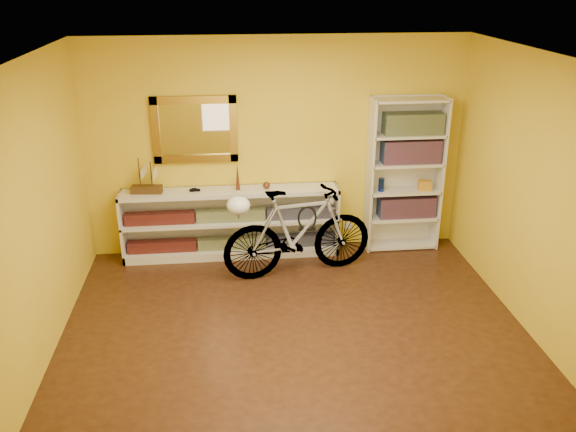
{
  "coord_description": "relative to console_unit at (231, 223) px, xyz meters",
  "views": [
    {
      "loc": [
        -0.59,
        -4.85,
        3.26
      ],
      "look_at": [
        0.0,
        0.7,
        0.95
      ],
      "focal_mm": 37.23,
      "sensor_mm": 36.0,
      "label": 1
    }
  ],
  "objects": [
    {
      "name": "book_row_c",
      "position": [
        2.17,
        0.03,
        1.16
      ],
      "size": [
        0.7,
        0.22,
        0.25
      ],
      "primitive_type": "cube",
      "color": "navy",
      "rests_on": "bookcase"
    },
    {
      "name": "right_wall",
      "position": [
        2.83,
        -1.81,
        0.88
      ],
      "size": [
        0.01,
        4.0,
        2.6
      ],
      "primitive_type": "cube",
      "color": "gold",
      "rests_on": "ground"
    },
    {
      "name": "cd_row_upper",
      "position": [
        0.0,
        -0.02,
        0.11
      ],
      "size": [
        2.5,
        0.13,
        0.14
      ],
      "primitive_type": "cube",
      "color": "navy",
      "rests_on": "console_unit"
    },
    {
      "name": "red_tin",
      "position": [
        1.92,
        0.06,
        1.12
      ],
      "size": [
        0.14,
        0.14,
        0.17
      ],
      "primitive_type": "cube",
      "rotation": [
        0.0,
        0.0,
        -0.11
      ],
      "color": "maroon",
      "rests_on": "bookcase"
    },
    {
      "name": "left_wall",
      "position": [
        -1.68,
        -1.81,
        0.88
      ],
      "size": [
        0.01,
        4.0,
        2.6
      ],
      "primitive_type": "cube",
      "color": "gold",
      "rests_on": "ground"
    },
    {
      "name": "u_lock",
      "position": [
        0.85,
        -0.54,
        0.25
      ],
      "size": [
        0.22,
        0.02,
        0.22
      ],
      "primitive_type": "torus",
      "rotation": [
        1.57,
        0.0,
        0.0
      ],
      "color": "black",
      "rests_on": "bicycle"
    },
    {
      "name": "bronze_ornament",
      "position": [
        0.1,
        0.0,
        0.59
      ],
      "size": [
        0.06,
        0.06,
        0.32
      ],
      "primitive_type": "cone",
      "color": "brown",
      "rests_on": "console_unit"
    },
    {
      "name": "back_wall",
      "position": [
        0.57,
        0.19,
        0.88
      ],
      "size": [
        4.5,
        0.01,
        2.6
      ],
      "primitive_type": "cube",
      "color": "gold",
      "rests_on": "ground"
    },
    {
      "name": "bookcase",
      "position": [
        2.12,
        0.03,
        0.52
      ],
      "size": [
        0.9,
        0.3,
        1.9
      ],
      "primitive_type": null,
      "color": "silver",
      "rests_on": "floor"
    },
    {
      "name": "toy_car",
      "position": [
        -0.41,
        0.0,
        0.43
      ],
      "size": [
        0.0,
        0.0,
        0.0
      ],
      "primitive_type": "imported",
      "rotation": [
        0.0,
        0.0,
        1.67
      ],
      "color": "black",
      "rests_on": "console_unit"
    },
    {
      "name": "book_row_a",
      "position": [
        2.17,
        0.03,
        0.12
      ],
      "size": [
        0.7,
        0.22,
        0.26
      ],
      "primitive_type": "cube",
      "color": "maroon",
      "rests_on": "bookcase"
    },
    {
      "name": "gilt_mirror",
      "position": [
        -0.38,
        0.15,
        1.12
      ],
      "size": [
        0.98,
        0.06,
        0.78
      ],
      "primitive_type": "cube",
      "color": "olive",
      "rests_on": "back_wall"
    },
    {
      "name": "travel_mug",
      "position": [
        1.83,
        0.01,
        0.42
      ],
      "size": [
        0.07,
        0.07,
        0.16
      ],
      "primitive_type": "cylinder",
      "color": "navy",
      "rests_on": "bookcase"
    },
    {
      "name": "cd_row_lower",
      "position": [
        0.0,
        -0.02,
        -0.26
      ],
      "size": [
        2.5,
        0.13,
        0.14
      ],
      "primitive_type": "cube",
      "color": "black",
      "rests_on": "console_unit"
    },
    {
      "name": "yellow_bag",
      "position": [
        2.37,
        -0.01,
        0.4
      ],
      "size": [
        0.17,
        0.13,
        0.12
      ],
      "primitive_type": "cube",
      "rotation": [
        0.0,
        0.0,
        -0.15
      ],
      "color": "gold",
      "rests_on": "bookcase"
    },
    {
      "name": "floor",
      "position": [
        0.57,
        -1.81,
        -0.43
      ],
      "size": [
        4.5,
        4.0,
        0.01
      ],
      "primitive_type": "cube",
      "color": "#32190D",
      "rests_on": "ground"
    },
    {
      "name": "book_row_b",
      "position": [
        2.17,
        0.03,
        0.83
      ],
      "size": [
        0.7,
        0.22,
        0.28
      ],
      "primitive_type": "cube",
      "color": "maroon",
      "rests_on": "bookcase"
    },
    {
      "name": "ceiling",
      "position": [
        0.57,
        -1.81,
        2.18
      ],
      "size": [
        4.5,
        4.0,
        0.01
      ],
      "primitive_type": "cube",
      "color": "silver",
      "rests_on": "ground"
    },
    {
      "name": "model_ship",
      "position": [
        -0.96,
        0.0,
        0.64
      ],
      "size": [
        0.37,
        0.17,
        0.42
      ],
      "primitive_type": null,
      "rotation": [
        0.0,
        0.0,
        -0.1
      ],
      "color": "#392510",
      "rests_on": "console_unit"
    },
    {
      "name": "decorative_orb",
      "position": [
        0.43,
        0.0,
        0.47
      ],
      "size": [
        0.09,
        0.09,
        0.09
      ],
      "primitive_type": "sphere",
      "color": "brown",
      "rests_on": "console_unit"
    },
    {
      "name": "wall_socket",
      "position": [
        1.47,
        0.17,
        -0.17
      ],
      "size": [
        0.09,
        0.02,
        0.09
      ],
      "primitive_type": "cube",
      "color": "silver",
      "rests_on": "back_wall"
    },
    {
      "name": "bicycle",
      "position": [
        0.75,
        -0.56,
        0.1
      ],
      "size": [
        0.78,
        1.83,
        1.04
      ],
      "primitive_type": "imported",
      "rotation": [
        0.0,
        0.0,
        1.76
      ],
      "color": "silver",
      "rests_on": "floor"
    },
    {
      "name": "helmet",
      "position": [
        0.08,
        -0.69,
        0.49
      ],
      "size": [
        0.26,
        0.25,
        0.19
      ],
      "primitive_type": "ellipsoid",
      "color": "white",
      "rests_on": "bicycle"
    },
    {
      "name": "console_unit",
      "position": [
        0.0,
        0.0,
        0.0
      ],
      "size": [
        2.6,
        0.35,
        0.85
      ],
      "primitive_type": null,
      "color": "silver",
      "rests_on": "floor"
    }
  ]
}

